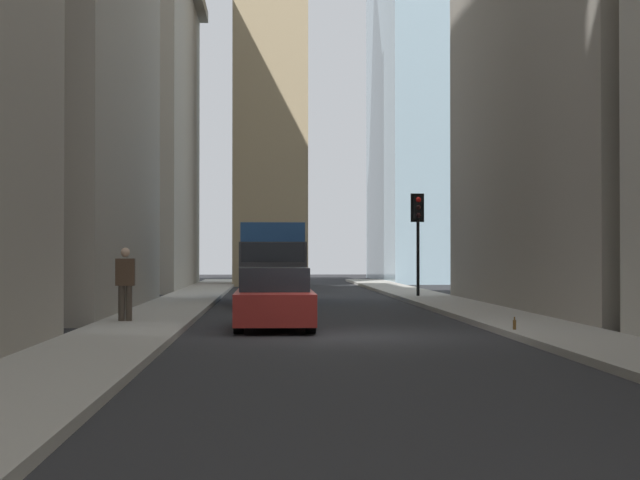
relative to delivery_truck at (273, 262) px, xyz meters
name	(u,v)px	position (x,y,z in m)	size (l,w,h in m)	color
ground_plane	(341,336)	(-15.70, -1.40, -1.46)	(135.00, 135.00, 0.00)	#262628
sidewalk_right	(126,334)	(-15.70, 3.10, -1.39)	(90.00, 2.20, 0.14)	#A8A399
sidewalk_left	(553,332)	(-15.70, -5.90, -1.39)	(90.00, 2.20, 0.14)	#A8A399
building_right_far	(90,95)	(15.28, 9.19, 8.30)	(16.17, 10.50, 19.51)	#A8A091
delivery_truck	(273,262)	(0.00, 0.00, 0.00)	(6.46, 2.25, 2.84)	#285699
sedan_red	(274,300)	(-13.52, 0.00, -0.80)	(4.30, 1.78, 1.42)	maroon
traffic_light_midblock	(418,220)	(2.09, -5.58, 1.57)	(0.43, 0.52, 3.93)	black
pedestrian	(125,281)	(-12.58, 3.55, -0.37)	(0.26, 0.44, 1.75)	#473D33
discarded_bottle	(515,324)	(-15.87, -5.04, -1.21)	(0.07, 0.07, 0.27)	brown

